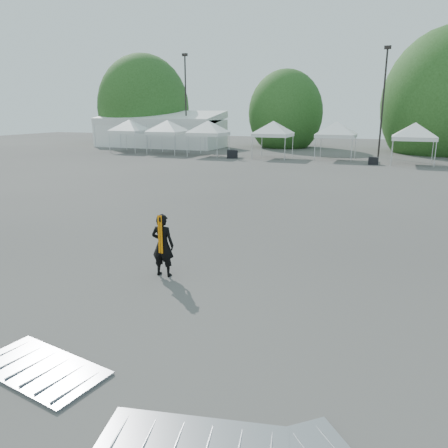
% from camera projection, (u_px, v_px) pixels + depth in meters
% --- Properties ---
extents(ground, '(120.00, 120.00, 0.00)m').
position_uv_depth(ground, '(221.00, 255.00, 13.25)').
color(ground, '#474442').
rests_on(ground, ground).
extents(marquee, '(15.00, 6.25, 4.23)m').
position_uv_depth(marquee, '(160.00, 130.00, 52.08)').
color(marquee, white).
rests_on(marquee, ground).
extents(light_pole_west, '(0.60, 0.25, 10.30)m').
position_uv_depth(light_pole_west, '(186.00, 96.00, 48.80)').
color(light_pole_west, black).
rests_on(light_pole_west, ground).
extents(light_pole_east, '(0.60, 0.25, 9.80)m').
position_uv_depth(light_pole_east, '(383.00, 96.00, 39.57)').
color(light_pole_east, black).
rests_on(light_pole_east, ground).
extents(tree_far_w, '(4.80, 4.80, 7.30)m').
position_uv_depth(tree_far_w, '(144.00, 108.00, 55.56)').
color(tree_far_w, '#382314').
rests_on(tree_far_w, ground).
extents(tree_mid_w, '(4.16, 4.16, 6.33)m').
position_uv_depth(tree_mid_w, '(285.00, 113.00, 51.09)').
color(tree_mid_w, '#382314').
rests_on(tree_mid_w, ground).
extents(tent_a, '(4.63, 4.63, 3.88)m').
position_uv_depth(tent_a, '(129.00, 122.00, 45.59)').
color(tent_a, silver).
rests_on(tent_a, ground).
extents(tent_b, '(4.68, 4.68, 3.88)m').
position_uv_depth(tent_b, '(167.00, 123.00, 43.40)').
color(tent_b, silver).
rests_on(tent_b, ground).
extents(tent_c, '(4.61, 4.61, 3.88)m').
position_uv_depth(tent_c, '(208.00, 123.00, 41.28)').
color(tent_c, silver).
rests_on(tent_c, ground).
extents(tent_d, '(4.56, 4.56, 3.88)m').
position_uv_depth(tent_d, '(273.00, 124.00, 39.67)').
color(tent_d, silver).
rests_on(tent_d, ground).
extents(tent_e, '(4.69, 4.69, 3.88)m').
position_uv_depth(tent_e, '(337.00, 124.00, 38.32)').
color(tent_e, silver).
rests_on(tent_e, ground).
extents(tent_f, '(4.70, 4.70, 3.88)m').
position_uv_depth(tent_f, '(415.00, 126.00, 34.82)').
color(tent_f, silver).
rests_on(tent_f, ground).
extents(man, '(0.63, 0.43, 1.68)m').
position_uv_depth(man, '(163.00, 245.00, 11.40)').
color(man, black).
rests_on(man, ground).
extents(barrier_left, '(2.45, 1.52, 0.07)m').
position_uv_depth(barrier_left, '(40.00, 369.00, 7.34)').
color(barrier_left, '#989BA0').
rests_on(barrier_left, ground).
extents(crate_west, '(1.18, 1.06, 0.75)m').
position_uv_depth(crate_west, '(232.00, 154.00, 39.96)').
color(crate_west, black).
rests_on(crate_west, ground).
extents(crate_mid, '(0.81, 0.65, 0.61)m').
position_uv_depth(crate_mid, '(373.00, 161.00, 35.29)').
color(crate_mid, black).
rests_on(crate_mid, ground).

